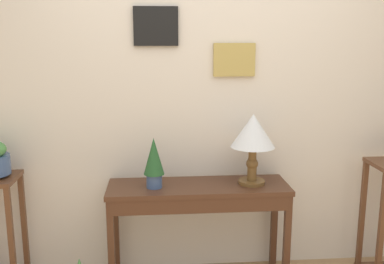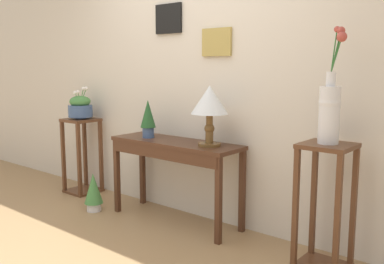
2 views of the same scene
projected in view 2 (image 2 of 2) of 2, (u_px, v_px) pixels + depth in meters
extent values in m
cube|color=beige|center=(199.00, 66.00, 3.92)|extent=(9.00, 0.10, 2.80)
cube|color=black|center=(168.00, 19.00, 4.01)|extent=(0.31, 0.02, 0.27)
cube|color=slate|center=(168.00, 19.00, 4.00)|extent=(0.25, 0.01, 0.22)
cube|color=tan|center=(217.00, 42.00, 3.69)|extent=(0.30, 0.02, 0.24)
cube|color=#544D65|center=(216.00, 42.00, 3.69)|extent=(0.24, 0.01, 0.19)
cube|color=#472819|center=(175.00, 143.00, 3.83)|extent=(1.27, 0.40, 0.03)
cube|color=#472819|center=(161.00, 153.00, 3.70)|extent=(1.21, 0.03, 0.10)
cube|color=#472819|center=(117.00, 176.00, 4.14)|extent=(0.04, 0.05, 0.71)
cube|color=#472819|center=(218.00, 201.00, 3.37)|extent=(0.04, 0.05, 0.71)
cube|color=#472819|center=(143.00, 170.00, 4.39)|extent=(0.04, 0.04, 0.71)
cube|color=#472819|center=(242.00, 192.00, 3.63)|extent=(0.04, 0.04, 0.71)
cylinder|color=brown|center=(209.00, 144.00, 3.58)|extent=(0.19, 0.19, 0.02)
cylinder|color=brown|center=(209.00, 136.00, 3.57)|extent=(0.07, 0.07, 0.12)
sphere|color=brown|center=(209.00, 128.00, 3.56)|extent=(0.09, 0.09, 0.09)
cylinder|color=brown|center=(209.00, 121.00, 3.55)|extent=(0.06, 0.06, 0.12)
cone|color=silver|center=(210.00, 100.00, 3.52)|extent=(0.31, 0.31, 0.23)
cylinder|color=#3D5684|center=(148.00, 132.00, 3.99)|extent=(0.11, 0.11, 0.10)
cone|color=#235128|center=(148.00, 114.00, 3.96)|extent=(0.14, 0.14, 0.25)
cube|color=#56331E|center=(81.00, 120.00, 4.72)|extent=(0.34, 0.34, 0.03)
cube|color=#56331E|center=(84.00, 191.00, 4.84)|extent=(0.34, 0.34, 0.03)
cube|color=#56331E|center=(63.00, 156.00, 4.77)|extent=(0.04, 0.04, 0.77)
cube|color=#56331E|center=(79.00, 160.00, 4.58)|extent=(0.04, 0.04, 0.77)
cube|color=#56331E|center=(85.00, 152.00, 4.99)|extent=(0.04, 0.04, 0.77)
cube|color=#56331E|center=(101.00, 155.00, 4.80)|extent=(0.04, 0.04, 0.77)
cylinder|color=#3D5684|center=(81.00, 118.00, 4.72)|extent=(0.12, 0.12, 0.02)
cylinder|color=#3D5684|center=(80.00, 111.00, 4.71)|extent=(0.26, 0.26, 0.13)
ellipsoid|color=#478442|center=(80.00, 101.00, 4.69)|extent=(0.23, 0.23, 0.12)
cylinder|color=#478442|center=(82.00, 97.00, 4.68)|extent=(0.04, 0.03, 0.18)
sphere|color=white|center=(83.00, 89.00, 4.67)|extent=(0.04, 0.04, 0.04)
cylinder|color=#478442|center=(83.00, 97.00, 4.70)|extent=(0.05, 0.07, 0.18)
sphere|color=white|center=(86.00, 89.00, 4.69)|extent=(0.04, 0.04, 0.04)
cylinder|color=#478442|center=(79.00, 99.00, 4.66)|extent=(0.04, 0.05, 0.15)
sphere|color=white|center=(78.00, 92.00, 4.63)|extent=(0.04, 0.04, 0.04)
cylinder|color=#478442|center=(78.00, 99.00, 4.67)|extent=(0.02, 0.06, 0.14)
sphere|color=white|center=(75.00, 93.00, 4.65)|extent=(0.04, 0.04, 0.04)
cube|color=#56331E|center=(328.00, 146.00, 2.87)|extent=(0.34, 0.34, 0.03)
cube|color=#56331E|center=(295.00, 209.00, 2.92)|extent=(0.04, 0.03, 0.83)
cube|color=#56331E|center=(337.00, 218.00, 2.74)|extent=(0.04, 0.03, 0.83)
cube|color=#56331E|center=(314.00, 199.00, 3.14)|extent=(0.04, 0.04, 0.83)
cube|color=#56331E|center=(354.00, 207.00, 2.96)|extent=(0.04, 0.04, 0.83)
cylinder|color=silver|center=(329.00, 115.00, 2.84)|extent=(0.14, 0.14, 0.38)
sphere|color=silver|center=(330.00, 103.00, 2.83)|extent=(0.14, 0.14, 0.14)
cylinder|color=silver|center=(331.00, 79.00, 2.81)|extent=(0.06, 0.06, 0.10)
cylinder|color=#2D662D|center=(336.00, 51.00, 2.77)|extent=(0.05, 0.03, 0.26)
sphere|color=#B7473D|center=(341.00, 31.00, 2.74)|extent=(0.05, 0.05, 0.05)
cylinder|color=#2D662D|center=(336.00, 55.00, 2.81)|extent=(0.02, 0.09, 0.22)
sphere|color=#B7473D|center=(340.00, 38.00, 2.82)|extent=(0.05, 0.05, 0.05)
cylinder|color=#2D662D|center=(336.00, 54.00, 2.76)|extent=(0.07, 0.02, 0.22)
sphere|color=#B7473D|center=(342.00, 37.00, 2.72)|extent=(0.07, 0.07, 0.07)
cylinder|color=#2D662D|center=(334.00, 50.00, 2.82)|extent=(0.02, 0.10, 0.28)
sphere|color=#B7473D|center=(337.00, 29.00, 2.83)|extent=(0.04, 0.04, 0.04)
cylinder|color=silver|center=(94.00, 207.00, 4.20)|extent=(0.14, 0.14, 0.08)
cone|color=#478442|center=(93.00, 188.00, 4.17)|extent=(0.18, 0.18, 0.30)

